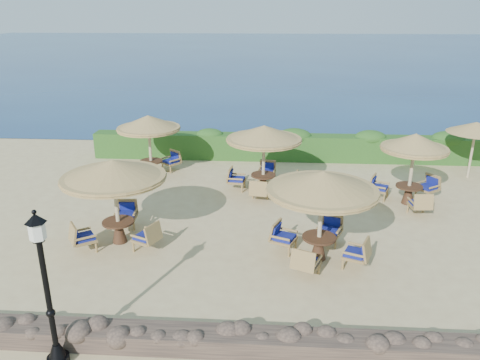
% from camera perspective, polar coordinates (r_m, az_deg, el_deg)
% --- Properties ---
extents(ground, '(120.00, 120.00, 0.00)m').
position_cam_1_polar(ground, '(15.69, 5.77, -5.44)').
color(ground, tan).
rests_on(ground, ground).
extents(sea, '(160.00, 160.00, 0.00)m').
position_cam_1_polar(sea, '(84.43, 4.42, 15.47)').
color(sea, navy).
rests_on(sea, ground).
extents(hedge, '(18.00, 0.90, 1.20)m').
position_cam_1_polar(hedge, '(22.23, 5.31, 3.99)').
color(hedge, '#1E4717').
rests_on(hedge, ground).
extents(stone_wall, '(15.00, 0.65, 0.44)m').
position_cam_1_polar(stone_wall, '(10.31, 6.81, -19.30)').
color(stone_wall, brown).
rests_on(stone_wall, ground).
extents(lamp_post, '(0.44, 0.44, 3.31)m').
position_cam_1_polar(lamp_post, '(9.92, -22.35, -13.11)').
color(lamp_post, black).
rests_on(lamp_post, ground).
extents(extra_parasol, '(2.30, 2.30, 2.41)m').
position_cam_1_polar(extra_parasol, '(21.60, 26.84, 5.72)').
color(extra_parasol, tan).
rests_on(extra_parasol, ground).
extents(cafe_set_0, '(3.10, 3.10, 2.65)m').
position_cam_1_polar(cafe_set_0, '(14.20, -15.08, -0.22)').
color(cafe_set_0, tan).
rests_on(cafe_set_0, ground).
extents(cafe_set_1, '(3.10, 3.10, 2.65)m').
position_cam_1_polar(cafe_set_1, '(12.98, 9.94, -2.13)').
color(cafe_set_1, tan).
rests_on(cafe_set_1, ground).
extents(cafe_set_2, '(2.64, 2.64, 2.65)m').
position_cam_1_polar(cafe_set_2, '(19.83, -11.04, 5.84)').
color(cafe_set_2, tan).
rests_on(cafe_set_2, ground).
extents(cafe_set_3, '(2.89, 2.89, 2.65)m').
position_cam_1_polar(cafe_set_3, '(17.82, 2.92, 4.14)').
color(cafe_set_3, tan).
rests_on(cafe_set_3, ground).
extents(cafe_set_4, '(2.76, 2.61, 2.65)m').
position_cam_1_polar(cafe_set_4, '(17.75, 20.36, 2.64)').
color(cafe_set_4, tan).
rests_on(cafe_set_4, ground).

